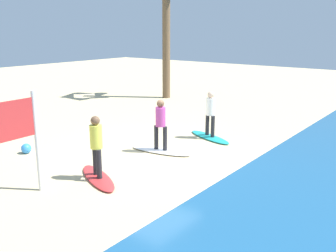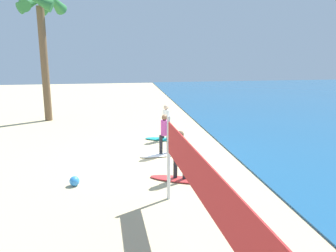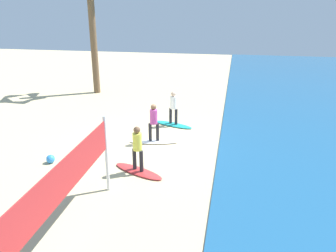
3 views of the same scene
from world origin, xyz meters
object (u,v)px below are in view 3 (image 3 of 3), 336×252
object	(u,v)px
volleyball_net	(20,231)
beach_ball	(51,159)
surfboard_teal	(173,125)
surfer_white	(154,120)
surfer_red	(137,145)
surfboard_white	(154,141)
surfboard_red	(138,171)
surfer_teal	(173,105)

from	to	relation	value
volleyball_net	beach_ball	size ratio (longest dim) A/B	28.00
surfboard_teal	volleyball_net	size ratio (longest dim) A/B	0.23
surfer_white	surfer_red	distance (m)	2.82
surfboard_white	surfer_white	bearing A→B (deg)	124.56
surfboard_teal	surfboard_white	xyz separation A→B (m)	(2.36, -0.42, 0.00)
surfboard_red	volleyball_net	xyz separation A→B (m)	(5.84, -0.42, 1.74)
surfboard_teal	surfboard_red	distance (m)	5.18
beach_ball	surfboard_white	bearing A→B (deg)	129.25
surfboard_white	volleyball_net	xyz separation A→B (m)	(8.66, -0.31, 1.74)
surfer_red	volleyball_net	bearing A→B (deg)	-4.11
volleyball_net	surfer_teal	bearing A→B (deg)	176.24
surfboard_red	surfer_red	world-z (taller)	surfer_red
surfboard_teal	volleyball_net	distance (m)	11.18
surfer_teal	volleyball_net	world-z (taller)	volleyball_net
volleyball_net	surfer_white	bearing A→B (deg)	177.96
surfboard_white	surfer_red	xyz separation A→B (m)	(2.82, 0.11, 0.99)
surfboard_red	beach_ball	bearing A→B (deg)	-156.45
surfer_teal	surfboard_teal	bearing A→B (deg)	0.00
surfer_white	surfboard_teal	bearing A→B (deg)	170.00
surfer_teal	surfer_red	world-z (taller)	same
surfboard_red	surfer_teal	bearing A→B (deg)	111.50
surfboard_teal	surfboard_red	bearing A→B (deg)	-72.38
volleyball_net	surfboard_red	bearing A→B (deg)	175.89
surfboard_teal	volleyball_net	xyz separation A→B (m)	(11.02, -0.72, 1.74)
surfboard_teal	surfer_red	size ratio (longest dim) A/B	1.28
surfer_teal	surfboard_red	xyz separation A→B (m)	(5.17, -0.30, -0.99)
surfboard_white	beach_ball	bearing A→B (deg)	-151.19
surfboard_teal	volleyball_net	world-z (taller)	volleyball_net
surfboard_teal	surfer_white	world-z (taller)	surfer_white
surfboard_white	surfer_teal	bearing A→B (deg)	69.56
surfer_white	surfboard_red	world-z (taller)	surfer_white
surfer_red	surfboard_teal	bearing A→B (deg)	176.63
surfer_teal	surfer_white	bearing A→B (deg)	-10.00
surfboard_white	surfer_white	xyz separation A→B (m)	(-0.00, -0.00, 0.99)
surfer_teal	surfboard_white	bearing A→B (deg)	-10.00
surfer_teal	beach_ball	bearing A→B (deg)	-36.47
surfboard_teal	surfer_white	xyz separation A→B (m)	(2.36, -0.42, 0.99)
surfer_red	beach_ball	bearing A→B (deg)	-91.32
surfboard_white	beach_ball	xyz separation A→B (m)	(2.74, -3.35, 0.12)
surfer_teal	volleyball_net	xyz separation A→B (m)	(11.02, -0.72, 0.75)
surfer_teal	surfboard_red	size ratio (longest dim) A/B	0.78
surfboard_red	surfer_red	distance (m)	0.99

